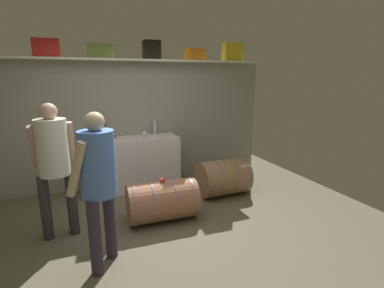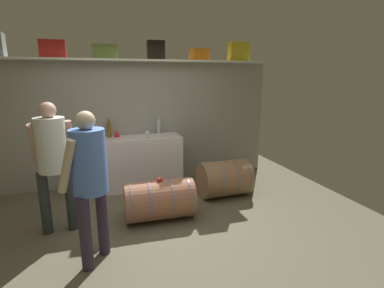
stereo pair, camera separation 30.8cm
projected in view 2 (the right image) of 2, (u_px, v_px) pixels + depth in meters
ground_plane at (149, 217)px, 4.10m from camera, size 6.39×7.26×0.02m
back_wall_panel at (133, 124)px, 5.26m from camera, size 5.19×0.10×2.19m
high_shelf_board at (131, 60)px, 4.86m from camera, size 4.78×0.40×0.03m
toolcase_red at (53, 49)px, 4.47m from camera, size 0.39×0.28×0.27m
toolcase_olive at (105, 52)px, 4.71m from camera, size 0.42×0.21×0.22m
toolcase_black at (156, 50)px, 4.95m from camera, size 0.30×0.26×0.31m
toolcase_orange at (199, 55)px, 5.19m from camera, size 0.31×0.29×0.20m
toolcase_yellow at (239, 52)px, 5.41m from camera, size 0.38×0.23×0.34m
work_cabinet at (136, 162)px, 5.09m from camera, size 1.58×0.54×0.91m
wine_bottle_clear at (159, 126)px, 5.25m from camera, size 0.07×0.07×0.31m
wine_bottle_green at (91, 134)px, 4.61m from camera, size 0.07×0.07×0.28m
wine_bottle_amber at (109, 129)px, 4.95m from camera, size 0.07×0.07×0.33m
wine_glass at (147, 133)px, 4.89m from camera, size 0.07×0.07×0.13m
red_funnel at (117, 134)px, 5.00m from camera, size 0.11×0.11×0.11m
wine_barrel_near at (160, 200)px, 3.98m from camera, size 0.96×0.59×0.56m
wine_barrel_far at (225, 178)px, 4.76m from camera, size 0.82×0.61×0.61m
tasting_cup at (160, 179)px, 3.92m from camera, size 0.07×0.07×0.04m
winemaker_pouring at (53, 155)px, 3.50m from camera, size 0.49×0.41×1.65m
visitor_tasting at (89, 173)px, 2.90m from camera, size 0.49×0.53×1.62m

